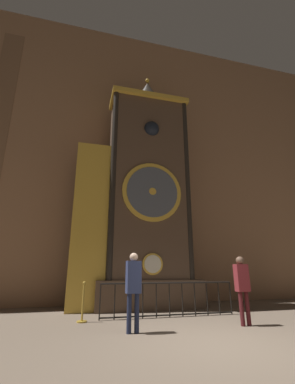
% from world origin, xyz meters
% --- Properties ---
extents(ground_plane, '(28.00, 28.00, 0.00)m').
position_xyz_m(ground_plane, '(0.00, 0.00, 0.00)').
color(ground_plane, brown).
extents(cathedral_back_wall, '(24.00, 0.32, 13.86)m').
position_xyz_m(cathedral_back_wall, '(-0.09, 6.38, 6.92)').
color(cathedral_back_wall, '#936B4C').
rests_on(cathedral_back_wall, ground_plane).
extents(clock_tower, '(4.91, 1.78, 10.18)m').
position_xyz_m(clock_tower, '(-0.57, 4.93, 4.23)').
color(clock_tower, brown).
rests_on(clock_tower, ground_plane).
extents(railing_fence, '(4.26, 0.05, 1.00)m').
position_xyz_m(railing_fence, '(0.03, 3.03, 0.55)').
color(railing_fence, black).
rests_on(railing_fence, ground_plane).
extents(visitor_near, '(0.35, 0.24, 1.77)m').
position_xyz_m(visitor_near, '(-1.47, 1.32, 1.07)').
color(visitor_near, '#1B213A').
rests_on(visitor_near, ground_plane).
extents(visitor_far, '(0.35, 0.23, 1.72)m').
position_xyz_m(visitor_far, '(1.50, 1.36, 1.04)').
color(visitor_far, '#461518').
rests_on(visitor_far, ground_plane).
extents(stanchion_post, '(0.28, 0.28, 1.06)m').
position_xyz_m(stanchion_post, '(-2.56, 2.90, 0.34)').
color(stanchion_post, '#B28E33').
rests_on(stanchion_post, ground_plane).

